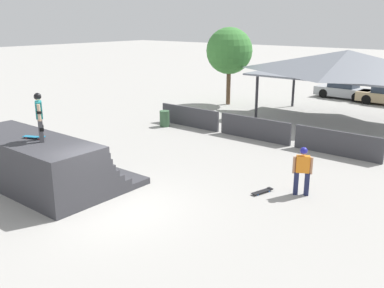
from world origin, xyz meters
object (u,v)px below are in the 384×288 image
Objects in this scene: skater_on_deck at (39,114)px; skateboard_on_deck at (35,137)px; parked_car_silver at (344,90)px; bystander_walking at (303,167)px; tree_far_back at (229,51)px; skateboard_on_ground at (263,191)px; trash_bin at (165,119)px.

skater_on_deck is 0.93m from skateboard_on_deck.
bystander_walking is at bearing -70.03° from parked_car_silver.
skateboard_on_deck is at bearing -90.46° from parked_car_silver.
skater_on_deck is 0.38× the size of parked_car_silver.
tree_far_back reaches higher than parked_car_silver.
skater_on_deck is 23.78m from parked_car_silver.
skateboard_on_deck is at bearing -77.72° from tree_far_back.
skater_on_deck is at bearing 142.85° from skateboard_on_ground.
skater_on_deck reaches higher than skateboard_on_deck.
skater_on_deck is 8.59m from bystander_walking.
bystander_walking is 10.62m from trash_bin.
tree_far_back is 1.23× the size of parked_car_silver.
skateboard_on_ground is 1.03× the size of trash_bin.
parked_car_silver is (4.32, 14.53, 0.18)m from trash_bin.
tree_far_back is 5.97× the size of trash_bin.
bystander_walking is at bearing -46.78° from tree_far_back.
tree_far_back is 9.37m from parked_car_silver.
trash_bin is (-3.07, 9.13, -2.22)m from skater_on_deck.
skater_on_deck is 1.84× the size of trash_bin.
tree_far_back is (-4.00, 16.48, 0.90)m from skater_on_deck.
skateboard_on_deck is 9.62m from trash_bin.
trash_bin is (0.93, -7.34, -3.11)m from tree_far_back.
skater_on_deck is 0.31× the size of tree_far_back.
skater_on_deck is 2.01× the size of skateboard_on_deck.
skateboard_on_ground is 0.17× the size of tree_far_back.
tree_far_back is at bearing 53.83° from skateboard_on_ground.
bystander_walking is (7.14, 5.06, -0.85)m from skateboard_on_deck.
skater_on_deck is at bearing -89.47° from parked_car_silver.
tree_far_back reaches higher than skateboard_on_deck.
skateboard_on_deck is at bearing -73.81° from trash_bin.
skateboard_on_ground is 9.95m from trash_bin.
skateboard_on_deck is 16.96m from tree_far_back.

